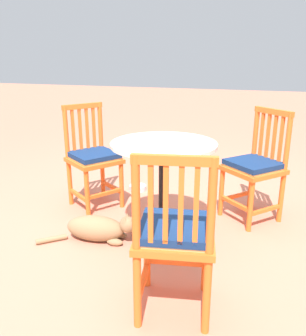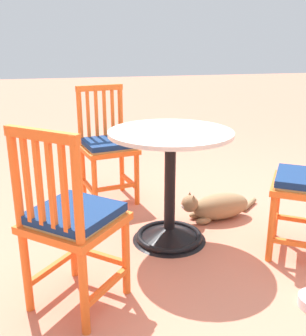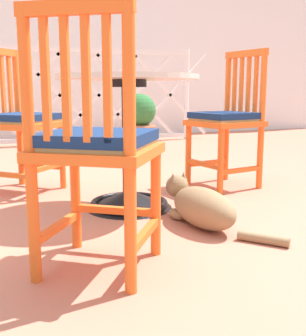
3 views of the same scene
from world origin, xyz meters
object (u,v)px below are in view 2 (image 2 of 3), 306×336
at_px(cafe_table, 170,199).
at_px(orange_chair_tucked_in, 107,147).
at_px(tabby_cat, 216,207).
at_px(orange_chair_facing_out, 72,221).

distance_m(cafe_table, orange_chair_tucked_in, 0.85).
bearing_deg(orange_chair_tucked_in, cafe_table, -159.56).
distance_m(orange_chair_tucked_in, tabby_cat, 0.97).
height_order(cafe_table, orange_chair_tucked_in, orange_chair_tucked_in).
bearing_deg(orange_chair_tucked_in, tabby_cat, -128.09).
bearing_deg(orange_chair_facing_out, tabby_cat, -54.19).
xyz_separation_m(orange_chair_facing_out, tabby_cat, (0.75, -1.04, -0.35)).
bearing_deg(tabby_cat, orange_chair_tucked_in, 51.91).
relative_size(orange_chair_facing_out, tabby_cat, 1.29).
distance_m(cafe_table, orange_chair_facing_out, 0.83).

